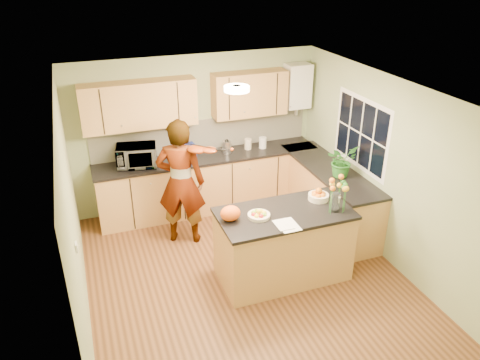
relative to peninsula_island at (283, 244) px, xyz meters
name	(u,v)px	position (x,y,z in m)	size (l,w,h in m)	color
floor	(245,275)	(-0.47, 0.16, -0.49)	(4.50, 4.50, 0.00)	#502F17
ceiling	(246,92)	(-0.47, 0.16, 2.01)	(4.00, 4.50, 0.02)	white
wall_back	(197,132)	(-0.47, 2.41, 0.76)	(4.00, 0.02, 2.50)	#93A575
wall_front	(343,313)	(-0.47, -2.09, 0.76)	(4.00, 0.02, 2.50)	#93A575
wall_left	(73,222)	(-2.47, 0.16, 0.76)	(0.02, 4.50, 2.50)	#93A575
wall_right	(384,169)	(1.53, 0.16, 0.76)	(0.02, 4.50, 2.50)	#93A575
back_counter	(209,182)	(-0.37, 2.11, -0.01)	(3.64, 0.62, 0.94)	tan
right_counter	(328,196)	(1.23, 1.01, -0.01)	(0.62, 2.24, 0.94)	tan
splashback	(203,135)	(-0.37, 2.39, 0.71)	(3.60, 0.02, 0.52)	white
upper_cabinets	(187,100)	(-0.65, 2.24, 1.36)	(3.20, 0.34, 0.70)	tan
boiler	(297,86)	(1.23, 2.25, 1.41)	(0.40, 0.30, 0.86)	white
window_right	(361,133)	(1.52, 0.76, 1.06)	(0.01, 1.30, 1.05)	white
light_switch	(76,247)	(-2.45, -0.44, 0.81)	(0.02, 0.09, 0.09)	white
ceiling_lamp	(237,89)	(-0.47, 0.46, 1.98)	(0.30, 0.30, 0.07)	#FFEABF
peninsula_island	(283,244)	(0.00, 0.00, 0.00)	(1.69, 0.86, 0.97)	tan
fruit_dish	(259,214)	(-0.35, 0.00, 0.52)	(0.28, 0.28, 0.10)	beige
orange_bowl	(319,195)	(0.55, 0.15, 0.55)	(0.27, 0.27, 0.16)	beige
flower_vase	(337,186)	(0.60, -0.18, 0.83)	(0.28, 0.28, 0.52)	silver
orange_bag	(230,213)	(-0.70, 0.05, 0.58)	(0.25, 0.21, 0.19)	#EE5713
papers	(288,225)	(-0.10, -0.30, 0.49)	(0.23, 0.31, 0.01)	white
violinist	(181,183)	(-1.01, 1.30, 0.46)	(0.69, 0.45, 1.89)	#E0A589
violin	(197,149)	(-0.81, 1.08, 1.02)	(0.66, 0.27, 0.13)	#511A05
microwave	(137,156)	(-1.50, 2.11, 0.62)	(0.59, 0.40, 0.33)	white
blue_box	(186,152)	(-0.73, 2.12, 0.57)	(0.29, 0.21, 0.23)	navy
kettle	(227,146)	(-0.05, 2.12, 0.56)	(0.14, 0.14, 0.27)	silver
jar_cream	(248,144)	(0.33, 2.16, 0.54)	(0.12, 0.12, 0.18)	beige
jar_white	(263,143)	(0.58, 2.12, 0.55)	(0.12, 0.12, 0.19)	white
potted_plant	(342,161)	(1.23, 0.73, 0.69)	(0.43, 0.37, 0.48)	#2C7627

